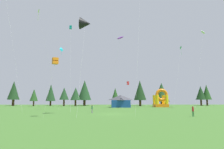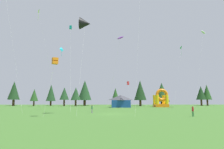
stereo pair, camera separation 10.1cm
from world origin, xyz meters
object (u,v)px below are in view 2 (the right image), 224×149
Objects in this scene: kite_black_delta at (85,24)px; person_near_camera at (92,108)px; kite_white_parafoil at (203,32)px; kite_orange_box at (55,61)px; kite_lime_diamond at (39,13)px; kite_red_box at (128,83)px; kite_cyan_diamond at (62,50)px; kite_purple_parafoil at (120,38)px; kite_teal_box at (71,28)px; festival_tent at (121,101)px; kite_green_diamond at (181,49)px; person_midfield at (193,110)px; inflatable_yellow_castle at (161,100)px.

kite_black_delta reaches higher than person_near_camera.
kite_black_delta is 0.75× the size of kite_white_parafoil.
kite_orange_box is 0.38× the size of kite_lime_diamond.
kite_red_box is at bearing 65.54° from kite_orange_box.
kite_orange_box is 12.15m from person_near_camera.
kite_red_box is at bearing -4.29° from kite_cyan_diamond.
kite_purple_parafoil is 20.63m from kite_lime_diamond.
kite_teal_box is (-1.22, 17.06, 11.59)m from kite_orange_box.
kite_teal_box is (7.21, 2.06, -2.73)m from kite_lime_diamond.
kite_orange_box is 22.39m from kite_lime_diamond.
kite_black_delta is at bearing 52.58° from kite_orange_box.
kite_cyan_diamond is (-21.09, 1.58, 10.85)m from kite_red_box.
kite_white_parafoil reaches higher than kite_purple_parafoil.
kite_purple_parafoil is 12.15× the size of person_near_camera.
kite_purple_parafoil is at bearing -93.32° from festival_tent.
kite_purple_parafoil is 21.69m from kite_green_diamond.
kite_purple_parafoil is 27.73m from person_midfield.
kite_cyan_diamond is 12.32× the size of person_near_camera.
kite_white_parafoil is 43.26m from person_near_camera.
kite_teal_box is (-12.38, -2.57, 1.75)m from kite_purple_parafoil.
kite_teal_box is at bearing -168.26° from kite_purple_parafoil.
kite_orange_box is at bearing -60.65° from kite_lime_diamond.
kite_purple_parafoil is at bearing -162.32° from kite_white_parafoil.
kite_lime_diamond is 1.35× the size of kite_black_delta.
kite_white_parafoil is 15.08× the size of person_near_camera.
kite_black_delta is 2.20× the size of kite_red_box.
kite_red_box is (22.51, 15.94, -15.30)m from kite_lime_diamond.
person_midfield is at bearing -119.80° from kite_white_parafoil.
kite_purple_parafoil reaches higher than person_near_camera.
kite_orange_box is (-11.16, -19.63, -9.84)m from kite_purple_parafoil.
kite_teal_box is 13.31× the size of person_near_camera.
kite_green_diamond is 35.01m from person_midfield.
festival_tent is (-2.07, 3.22, -5.52)m from kite_red_box.
festival_tent is at bearing 165.62° from kite_white_parafoil.
kite_purple_parafoil is at bearing 63.43° from kite_black_delta.
kite_green_diamond is 37.40m from person_near_camera.
person_midfield is (-15.69, -27.39, -21.75)m from kite_white_parafoil.
person_near_camera is (-25.40, -21.43, -17.15)m from kite_green_diamond.
kite_white_parafoil reaches higher than kite_red_box.
kite_white_parafoil is 3.87× the size of inflatable_yellow_castle.
kite_black_delta is at bearing -137.43° from kite_green_diamond.
kite_black_delta is at bearing 4.52° from person_midfield.
person_near_camera is at bearing -139.85° from kite_green_diamond.
kite_teal_box is at bearing 15.92° from kite_lime_diamond.
kite_black_delta is at bearing -68.38° from kite_cyan_diamond.
kite_white_parafoil reaches higher than kite_orange_box.
kite_black_delta is 23.62m from person_midfield.
kite_cyan_diamond is (-37.48, 3.03, 0.26)m from kite_green_diamond.
kite_white_parafoil reaches higher than person_midfield.
kite_white_parafoil is 39.60m from kite_teal_box.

